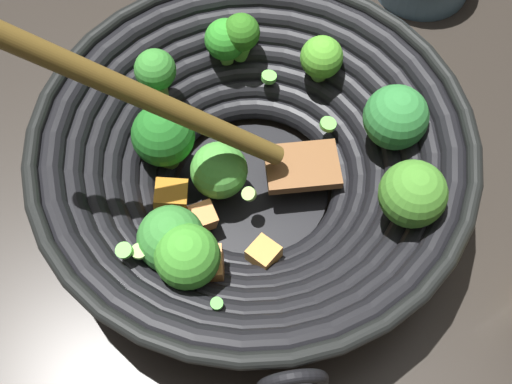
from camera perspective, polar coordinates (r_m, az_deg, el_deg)
ground_plane at (r=0.65m, az=-0.26°, el=-0.00°), size 4.00×4.00×0.00m
wok at (r=0.60m, az=-0.32°, el=2.97°), size 0.40×0.40×0.28m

